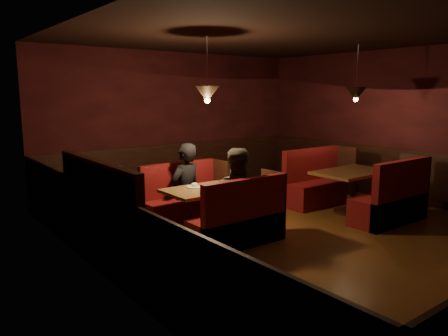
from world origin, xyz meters
TOP-DOWN VIEW (x-y plane):
  - room at (-0.28, 0.05)m, footprint 6.02×7.02m
  - main_table at (-1.13, 0.70)m, footprint 1.27×0.77m
  - main_bench_far at (-1.11, 1.42)m, footprint 1.40×0.50m
  - main_bench_near at (-1.11, -0.03)m, footprint 1.40×0.50m
  - second_table at (1.47, 0.09)m, footprint 1.32×0.84m
  - second_bench_far at (1.50, 0.87)m, footprint 1.46×0.54m
  - second_bench_near at (1.50, -0.70)m, footprint 1.46×0.54m
  - diner_a at (-1.15, 1.29)m, footprint 0.67×0.50m
  - diner_b at (-0.96, 0.14)m, footprint 0.95×0.83m

SIDE VIEW (x-z plane):
  - main_bench_far at x=-1.11m, z-range -0.17..0.78m
  - main_bench_near at x=-1.11m, z-range -0.17..0.78m
  - second_bench_far at x=1.50m, z-range -0.19..0.85m
  - second_bench_near at x=1.50m, z-range -0.19..0.85m
  - main_table at x=-1.13m, z-range 0.08..0.97m
  - second_table at x=1.47m, z-range 0.18..0.92m
  - diner_a at x=-1.15m, z-range 0.00..1.64m
  - diner_b at x=-0.96m, z-range 0.00..1.66m
  - room at x=-0.28m, z-range -0.41..2.51m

